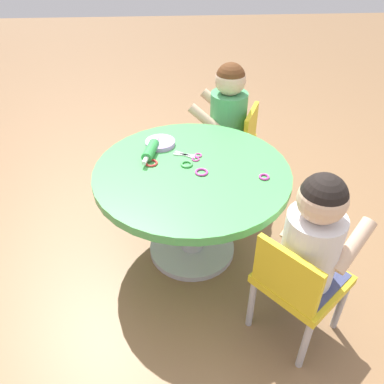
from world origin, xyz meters
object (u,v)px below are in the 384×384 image
at_px(seated_child_right, 228,108).
at_px(rolling_pin, 150,150).
at_px(seated_child_left, 314,235).
at_px(craft_table, 192,191).
at_px(craft_scissors, 192,156).
at_px(child_chair_right, 232,144).
at_px(child_chair_left, 297,283).

bearing_deg(seated_child_right, rolling_pin, 136.11).
distance_m(seated_child_left, seated_child_right, 1.07).
height_order(craft_table, rolling_pin, rolling_pin).
bearing_deg(craft_scissors, rolling_pin, 81.72).
distance_m(craft_table, child_chair_right, 0.63).
xyz_separation_m(seated_child_left, child_chair_right, (1.04, 0.13, -0.23)).
bearing_deg(child_chair_left, craft_scissors, 31.35).
bearing_deg(child_chair_left, craft_table, 36.82).
bearing_deg(rolling_pin, seated_child_left, -135.85).
bearing_deg(child_chair_right, seated_child_right, 67.17).
height_order(seated_child_left, seated_child_right, same).
xyz_separation_m(child_chair_right, rolling_pin, (-0.43, 0.46, 0.23)).
bearing_deg(child_chair_right, craft_table, 154.00).
bearing_deg(craft_scissors, child_chair_right, -30.71).
relative_size(seated_child_left, child_chair_right, 0.95).
relative_size(child_chair_left, seated_child_left, 1.05).
relative_size(seated_child_left, rolling_pin, 2.23).
bearing_deg(child_chair_left, seated_child_left, -50.01).
bearing_deg(seated_child_right, seated_child_left, -170.95).
height_order(child_chair_right, craft_scissors, child_chair_right).
bearing_deg(craft_table, child_chair_right, -26.00).
bearing_deg(seated_child_right, craft_scissors, 153.59).
xyz_separation_m(child_chair_left, seated_child_right, (1.08, 0.14, 0.23)).
height_order(craft_table, craft_scissors, craft_scissors).
bearing_deg(craft_table, rolling_pin, 54.14).
relative_size(child_chair_left, seated_child_right, 1.05).
bearing_deg(child_chair_left, rolling_pin, 41.48).
xyz_separation_m(craft_table, craft_scissors, (0.11, -0.00, 0.12)).
relative_size(child_chair_right, rolling_pin, 2.35).
relative_size(child_chair_right, craft_scissors, 3.76).
bearing_deg(rolling_pin, seated_child_right, -43.89).
xyz_separation_m(seated_child_left, craft_scissors, (0.59, 0.40, -0.02)).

